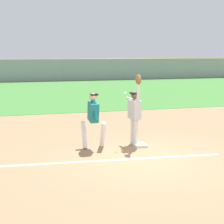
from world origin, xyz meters
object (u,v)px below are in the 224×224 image
object	(u,v)px
fielder	(135,111)
baseball	(125,93)
parked_car_red	(125,72)
runner	(93,117)
first_base	(140,145)
parked_car_white	(75,72)
parked_car_tan	(21,73)

from	to	relation	value
fielder	baseball	xyz separation A→B (m)	(-0.32, 0.01, 0.57)
baseball	parked_car_red	bearing A→B (deg)	74.16
runner	parked_car_red	distance (m)	27.94
first_base	parked_car_white	size ratio (longest dim) A/B	0.08
first_base	baseball	bearing A→B (deg)	150.58
parked_car_white	parked_car_red	distance (m)	5.83
baseball	runner	bearing A→B (deg)	-177.55
parked_car_red	fielder	bearing A→B (deg)	-103.30
baseball	parked_car_tan	bearing A→B (deg)	98.65
baseball	fielder	bearing A→B (deg)	-2.68
first_base	runner	bearing A→B (deg)	172.22
parked_car_white	parked_car_red	world-z (taller)	same
runner	baseball	distance (m)	1.25
runner	parked_car_tan	bearing A→B (deg)	92.64
fielder	parked_car_tan	world-z (taller)	fielder
baseball	first_base	bearing A→B (deg)	-29.42
fielder	runner	bearing A→B (deg)	-9.81
first_base	parked_car_tan	xyz separation A→B (m)	(-4.46, 26.74, 0.63)
fielder	runner	world-z (taller)	fielder
parked_car_tan	runner	bearing A→B (deg)	-89.31
fielder	baseball	world-z (taller)	fielder
parked_car_white	fielder	bearing A→B (deg)	-95.74
first_base	parked_car_tan	world-z (taller)	parked_car_tan
baseball	parked_car_white	bearing A→B (deg)	86.31
runner	parked_car_red	world-z (taller)	runner
parked_car_red	parked_car_white	bearing A→B (deg)	-177.45
first_base	parked_car_red	distance (m)	27.72
runner	parked_car_red	bearing A→B (deg)	68.34
first_base	runner	world-z (taller)	runner
fielder	parked_car_tan	xyz separation A→B (m)	(-4.35, 26.51, -0.45)
runner	baseball	world-z (taller)	baseball
fielder	parked_car_white	bearing A→B (deg)	-104.07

